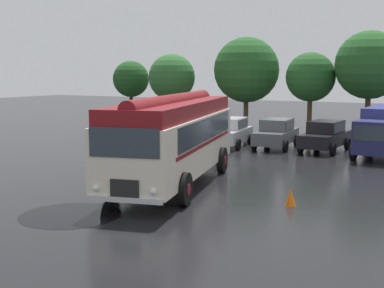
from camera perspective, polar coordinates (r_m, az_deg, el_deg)
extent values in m
plane|color=black|center=(20.37, -1.74, -4.55)|extent=(120.00, 120.00, 0.00)
cube|color=silver|center=(20.48, -1.97, 0.06)|extent=(4.70, 10.31, 2.10)
cube|color=maroon|center=(20.35, -1.99, 3.77)|extent=(4.46, 10.07, 0.56)
cylinder|color=maroon|center=(20.33, -1.99, 4.50)|extent=(2.73, 9.39, 0.60)
cube|color=#2D3842|center=(20.37, 1.68, 1.63)|extent=(1.84, 7.80, 0.84)
cube|color=#2D3842|center=(21.09, -5.03, 1.81)|extent=(1.84, 7.80, 0.84)
cube|color=maroon|center=(20.34, 1.60, 0.09)|extent=(1.88, 7.99, 0.12)
cube|color=maroon|center=(21.06, -5.10, 0.33)|extent=(1.88, 7.99, 0.12)
cube|color=#2D3842|center=(15.70, -7.29, 0.12)|extent=(2.15, 0.53, 0.88)
cube|color=black|center=(15.94, -7.21, -4.77)|extent=(0.89, 0.26, 0.56)
cube|color=silver|center=(15.99, -7.22, -5.94)|extent=(2.34, 0.63, 0.16)
sphere|color=white|center=(15.62, -4.15, -5.09)|extent=(0.22, 0.22, 0.22)
sphere|color=white|center=(16.29, -10.17, -4.67)|extent=(0.22, 0.22, 0.22)
cylinder|color=black|center=(17.37, -0.81, -4.85)|extent=(0.52, 1.13, 1.10)
cylinder|color=maroon|center=(17.37, -0.81, -4.85)|extent=(0.40, 0.45, 0.39)
cylinder|color=black|center=(18.23, -8.72, -4.33)|extent=(0.52, 1.13, 1.10)
cylinder|color=maroon|center=(18.23, -8.72, -4.33)|extent=(0.40, 0.45, 0.39)
cylinder|color=black|center=(23.10, 3.22, -1.71)|extent=(0.52, 1.13, 1.10)
cylinder|color=maroon|center=(23.10, 3.22, -1.71)|extent=(0.40, 0.45, 0.39)
cylinder|color=black|center=(23.76, -2.93, -1.44)|extent=(0.52, 1.13, 1.10)
cylinder|color=maroon|center=(23.76, -2.93, -1.44)|extent=(0.40, 0.45, 0.39)
cube|color=maroon|center=(32.70, -0.02, 1.29)|extent=(2.18, 4.37, 0.70)
cube|color=maroon|center=(32.77, 0.07, 2.49)|extent=(1.74, 2.34, 0.64)
cube|color=#2D3842|center=(32.50, 1.32, 2.44)|extent=(0.25, 1.92, 0.50)
cube|color=#2D3842|center=(33.05, -1.15, 2.53)|extent=(0.25, 1.92, 0.50)
cylinder|color=black|center=(31.22, 0.62, 0.34)|extent=(0.27, 0.66, 0.64)
cylinder|color=black|center=(31.88, -2.35, 0.49)|extent=(0.27, 0.66, 0.64)
cylinder|color=black|center=(33.65, 2.18, 0.87)|extent=(0.27, 0.66, 0.64)
cylinder|color=black|center=(34.26, -0.60, 1.00)|extent=(0.27, 0.66, 0.64)
cube|color=#B7BABF|center=(31.23, 4.05, 0.97)|extent=(2.20, 4.38, 0.70)
cube|color=#B7BABF|center=(31.30, 4.14, 2.22)|extent=(1.75, 2.35, 0.64)
cube|color=#2D3842|center=(31.09, 5.48, 2.17)|extent=(0.26, 1.92, 0.50)
cube|color=#2D3842|center=(31.53, 2.82, 2.27)|extent=(0.26, 1.92, 0.50)
cylinder|color=black|center=(29.79, 4.93, -0.04)|extent=(0.28, 0.66, 0.64)
cylinder|color=black|center=(30.31, 1.73, 0.12)|extent=(0.28, 0.66, 0.64)
cylinder|color=black|center=(32.28, 6.21, 0.54)|extent=(0.28, 0.66, 0.64)
cylinder|color=black|center=(32.76, 3.24, 0.68)|extent=(0.28, 0.66, 0.64)
cube|color=#4C5156|center=(30.84, 8.96, 0.81)|extent=(2.00, 4.31, 0.70)
cube|color=#4C5156|center=(30.91, 9.05, 2.07)|extent=(1.65, 2.29, 0.64)
cube|color=#2D3842|center=(30.73, 10.42, 2.01)|extent=(0.16, 1.93, 0.50)
cube|color=#2D3842|center=(31.11, 7.70, 2.14)|extent=(0.16, 1.93, 0.50)
cylinder|color=black|center=(29.42, 9.95, -0.23)|extent=(0.25, 0.65, 0.64)
cylinder|color=black|center=(29.88, 6.67, -0.04)|extent=(0.25, 0.65, 0.64)
cylinder|color=black|center=(31.93, 11.07, 0.36)|extent=(0.25, 0.65, 0.64)
cylinder|color=black|center=(32.36, 8.03, 0.53)|extent=(0.25, 0.65, 0.64)
cube|color=black|center=(30.15, 13.98, 0.52)|extent=(2.01, 4.32, 0.70)
cube|color=black|center=(30.22, 14.11, 1.81)|extent=(1.66, 2.29, 0.64)
cube|color=#2D3842|center=(29.99, 15.48, 1.72)|extent=(0.17, 1.93, 0.50)
cube|color=#2D3842|center=(30.46, 12.75, 1.90)|extent=(0.17, 1.93, 0.50)
cylinder|color=black|center=(28.70, 14.80, -0.57)|extent=(0.25, 0.65, 0.64)
cylinder|color=black|center=(29.27, 11.51, -0.31)|extent=(0.25, 0.65, 0.64)
cylinder|color=black|center=(31.18, 16.24, 0.02)|extent=(0.25, 0.65, 0.64)
cylinder|color=black|center=(31.70, 13.19, 0.25)|extent=(0.25, 0.65, 0.64)
cube|color=navy|center=(27.08, 19.01, 0.66)|extent=(1.99, 1.84, 1.60)
cube|color=#2D3842|center=(26.20, 18.63, 1.07)|extent=(1.70, 0.12, 0.72)
cylinder|color=black|center=(27.47, 16.85, -0.84)|extent=(0.28, 0.81, 0.80)
cylinder|color=black|center=(30.91, 18.49, 0.02)|extent=(0.28, 0.81, 0.80)
cylinder|color=#4C3823|center=(42.91, -6.49, 3.68)|extent=(0.29, 0.29, 2.69)
sphere|color=#1E4C1E|center=(42.81, -6.54, 6.91)|extent=(2.86, 2.86, 2.86)
sphere|color=#1E4C1E|center=(42.53, -6.40, 6.63)|extent=(1.73, 1.73, 1.73)
cylinder|color=#4C3823|center=(39.16, -2.15, 3.32)|extent=(0.27, 0.27, 2.66)
sphere|color=#2D662D|center=(39.05, -2.17, 7.13)|extent=(3.37, 3.37, 3.37)
sphere|color=#2D662D|center=(39.54, -2.50, 7.52)|extent=(2.53, 2.53, 2.53)
cylinder|color=#4C3823|center=(37.90, 5.76, 3.21)|extent=(0.34, 0.34, 2.75)
sphere|color=#235623|center=(37.78, 5.83, 7.87)|extent=(4.56, 4.56, 4.56)
sphere|color=#235623|center=(37.74, 6.08, 7.56)|extent=(3.23, 3.23, 3.23)
cylinder|color=#4C3823|center=(36.06, 12.41, 2.86)|extent=(0.31, 0.31, 2.78)
sphere|color=#235623|center=(35.94, 12.53, 6.99)|extent=(3.22, 3.22, 3.22)
sphere|color=#235623|center=(35.95, 12.84, 6.71)|extent=(2.49, 2.49, 2.49)
cylinder|color=#4C3823|center=(35.39, 18.19, 2.87)|extent=(0.33, 0.33, 3.15)
sphere|color=#235623|center=(35.29, 18.41, 8.01)|extent=(4.25, 4.25, 4.25)
sphere|color=#235623|center=(35.09, 17.89, 7.84)|extent=(3.09, 3.09, 3.09)
cone|color=orange|center=(17.72, 10.48, -5.64)|extent=(0.36, 0.36, 0.55)
cylinder|color=black|center=(16.79, -12.84, -7.40)|extent=(3.09, 3.09, 0.01)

